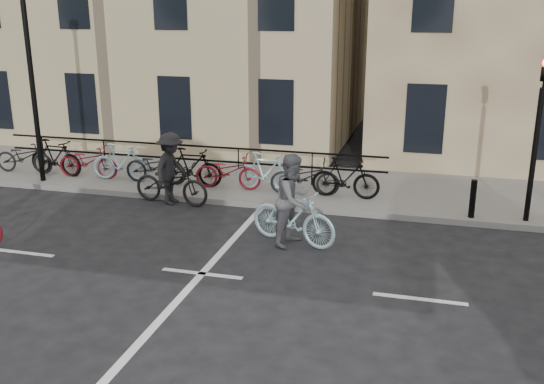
% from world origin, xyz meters
% --- Properties ---
extents(ground, '(120.00, 120.00, 0.00)m').
position_xyz_m(ground, '(0.00, 0.00, 0.00)').
color(ground, black).
rests_on(ground, ground).
extents(sidewalk, '(46.00, 4.00, 0.15)m').
position_xyz_m(sidewalk, '(-4.00, 6.00, 0.07)').
color(sidewalk, slate).
rests_on(sidewalk, ground).
extents(traffic_light, '(0.18, 0.30, 3.90)m').
position_xyz_m(traffic_light, '(6.20, 4.34, 2.45)').
color(traffic_light, black).
rests_on(traffic_light, sidewalk).
extents(lamp_post, '(0.36, 0.36, 5.28)m').
position_xyz_m(lamp_post, '(-6.50, 4.40, 3.49)').
color(lamp_post, black).
rests_on(lamp_post, sidewalk).
extents(bollard_east, '(0.14, 0.14, 0.90)m').
position_xyz_m(bollard_east, '(5.00, 4.25, 0.60)').
color(bollard_east, black).
rests_on(bollard_east, sidewalk).
extents(parked_bikes, '(11.45, 1.23, 1.05)m').
position_xyz_m(parked_bikes, '(-2.82, 5.04, 0.65)').
color(parked_bikes, black).
rests_on(parked_bikes, sidewalk).
extents(cyclist_grey, '(2.09, 1.18, 1.95)m').
position_xyz_m(cyclist_grey, '(1.30, 1.95, 0.79)').
color(cyclist_grey, '#9CC4CC').
rests_on(cyclist_grey, ground).
extents(cyclist_dark, '(2.13, 1.26, 1.84)m').
position_xyz_m(cyclist_dark, '(-2.32, 3.83, 0.72)').
color(cyclist_dark, black).
rests_on(cyclist_dark, ground).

